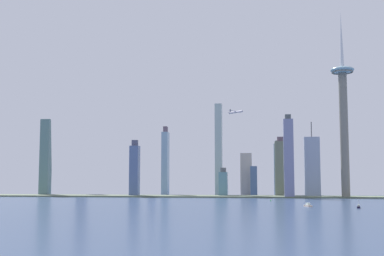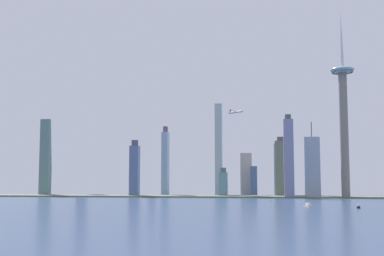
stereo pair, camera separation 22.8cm
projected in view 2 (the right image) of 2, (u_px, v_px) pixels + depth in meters
ground_plane at (137, 215)px, 461.05m from camera, size 6000.00×6000.00×0.00m
waterfront_pier at (198, 196)px, 908.82m from camera, size 910.42×74.12×2.48m
observation_tower at (343, 107)px, 873.36m from camera, size 40.63×40.63×327.51m
skyscraper_0 at (254, 181)px, 961.17m from camera, size 12.74×19.66×56.64m
skyscraper_1 at (289, 158)px, 872.76m from camera, size 16.55×27.56×144.41m
skyscraper_2 at (223, 183)px, 928.02m from camera, size 15.49×26.18×53.15m
skyscraper_3 at (82, 160)px, 1032.78m from camera, size 18.24×16.94×149.45m
skyscraper_4 at (219, 150)px, 975.40m from camera, size 13.40×20.52×178.22m
skyscraper_5 at (135, 170)px, 933.48m from camera, size 16.54×18.08×104.57m
skyscraper_6 at (246, 174)px, 998.33m from camera, size 22.14×20.72×83.40m
skyscraper_7 at (279, 169)px, 977.86m from camera, size 17.80×21.00×107.06m
skyscraper_8 at (312, 167)px, 909.33m from camera, size 27.65×12.15×136.40m
skyscraper_9 at (46, 157)px, 994.87m from camera, size 18.63×17.91×164.08m
skyscraper_10 at (282, 168)px, 929.27m from camera, size 24.07×19.36×110.26m
skyscraper_11 at (152, 173)px, 1028.96m from camera, size 14.01×15.18×87.06m
skyscraper_12 at (165, 163)px, 983.41m from camera, size 12.04×23.01×135.08m
boat_1 at (359, 207)px, 564.73m from camera, size 5.29×9.85×10.51m
boat_2 at (308, 205)px, 595.60m from camera, size 9.12×15.03×4.44m
channel_buoy_0 at (271, 200)px, 745.82m from camera, size 1.85×1.85×2.39m
airplane at (236, 112)px, 940.51m from camera, size 29.17×27.60×8.64m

